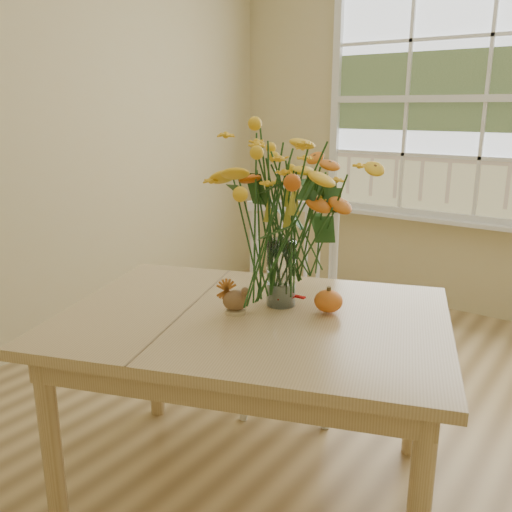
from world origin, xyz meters
The scene contains 10 objects.
floor centered at (0.00, 0.00, -0.01)m, with size 4.00×4.50×0.01m, color olive.
wall_back centered at (0.00, 2.25, 1.35)m, with size 4.00×0.02×2.70m, color beige.
wall_left centered at (-2.00, 0.00, 1.35)m, with size 0.02×4.50×2.70m, color beige.
window centered at (0.00, 2.21, 1.53)m, with size 2.42×0.12×1.74m.
dining_table centered at (-0.15, -0.26, 0.66)m, with size 1.67×1.44×0.75m.
windsor_chair centered at (-0.41, 0.44, 0.57)m, with size 0.62×0.62×1.01m.
flower_vase centered at (-0.12, -0.11, 1.14)m, with size 0.53×0.53×0.63m.
pumpkin centered at (0.07, -0.08, 0.80)m, with size 0.11×0.11×0.08m, color orange.
turkey_figurine centered at (-0.21, -0.29, 0.80)m, with size 0.12×0.12×0.12m.
dark_gourd centered at (-0.12, -0.10, 0.79)m, with size 0.13×0.10×0.08m.
Camera 1 is at (0.95, -1.78, 1.50)m, focal length 38.00 mm.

